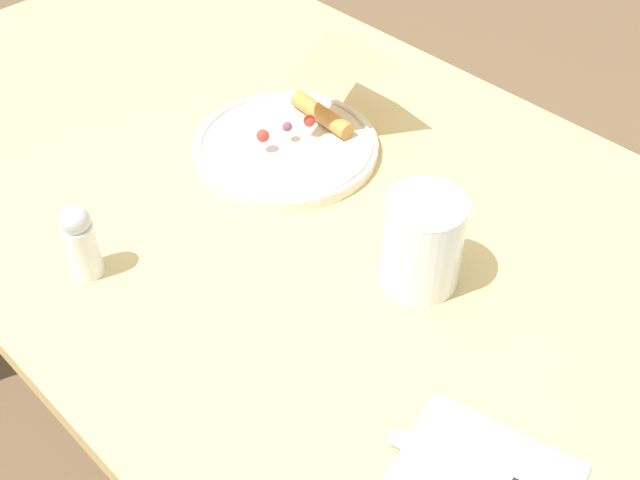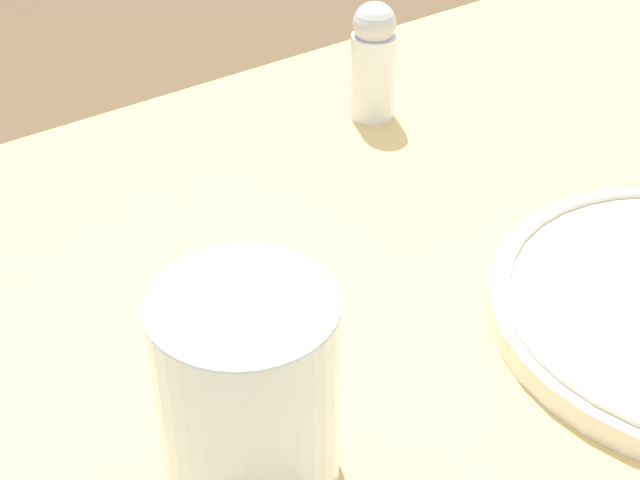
% 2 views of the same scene
% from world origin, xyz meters
% --- Properties ---
extents(ground_plane, '(6.00, 6.00, 0.00)m').
position_xyz_m(ground_plane, '(0.00, 0.00, 0.00)').
color(ground_plane, brown).
extents(dining_table, '(1.29, 0.78, 0.71)m').
position_xyz_m(dining_table, '(0.00, 0.00, 0.62)').
color(dining_table, '#DBB770').
rests_on(dining_table, ground_plane).
extents(plate_pizza, '(0.25, 0.25, 0.05)m').
position_xyz_m(plate_pizza, '(0.00, -0.05, 0.72)').
color(plate_pizza, silver).
rests_on(plate_pizza, dining_table).
extents(milk_glass, '(0.09, 0.09, 0.11)m').
position_xyz_m(milk_glass, '(-0.28, 0.00, 0.76)').
color(milk_glass, white).
rests_on(milk_glass, dining_table).
extents(napkin_folded, '(0.19, 0.16, 0.00)m').
position_xyz_m(napkin_folded, '(-0.49, 0.15, 0.71)').
color(napkin_folded, white).
rests_on(napkin_folded, dining_table).
extents(salt_shaker, '(0.04, 0.04, 0.10)m').
position_xyz_m(salt_shaker, '(-0.01, 0.26, 0.76)').
color(salt_shaker, white).
rests_on(salt_shaker, dining_table).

